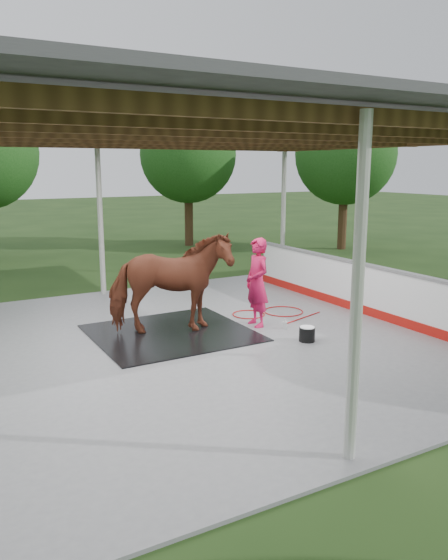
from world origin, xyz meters
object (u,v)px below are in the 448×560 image
horse (170,283)px  handler (257,282)px  wash_bucket (307,334)px  dasher_board (363,289)px

horse → handler: horse is taller
horse → wash_bucket: size_ratio=7.75×
dasher_board → horse: 4.53m
horse → wash_bucket: horse is taller
horse → wash_bucket: (2.07, -1.72, -0.88)m
wash_bucket → handler: bearing=101.1°
dasher_board → horse: bearing=171.6°
dasher_board → handler: (-2.66, 0.30, 0.38)m
handler → horse: bearing=-98.5°
dasher_board → handler: handler is taller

